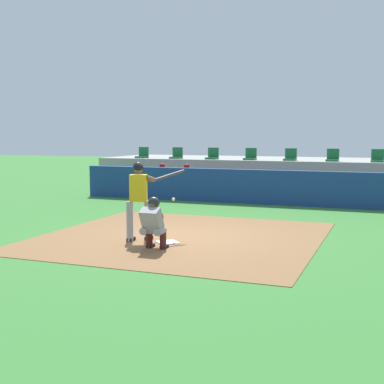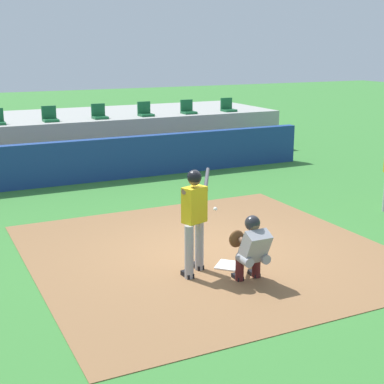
{
  "view_description": "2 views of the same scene",
  "coord_description": "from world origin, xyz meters",
  "px_view_note": "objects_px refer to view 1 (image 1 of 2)",
  "views": [
    {
      "loc": [
        4.62,
        -11.24,
        2.4
      ],
      "look_at": [
        0.0,
        0.7,
        1.0
      ],
      "focal_mm": 48.79,
      "sensor_mm": 36.0,
      "label": 1
    },
    {
      "loc": [
        -4.64,
        -8.84,
        3.75
      ],
      "look_at": [
        0.0,
        0.7,
        1.0
      ],
      "focal_mm": 53.06,
      "sensor_mm": 36.0,
      "label": 2
    }
  ],
  "objects_px": {
    "stadium_seat_4": "(290,157)",
    "dugout_player_1": "(185,180)",
    "catcher_crouched": "(154,221)",
    "stadium_seat_1": "(177,155)",
    "stadium_seat_0": "(143,155)",
    "stadium_seat_2": "(212,156)",
    "stadium_seat_5": "(333,158)",
    "batter_at_plate": "(140,196)",
    "stadium_seat_6": "(377,158)",
    "dugout_player_0": "(161,179)",
    "stadium_seat_3": "(250,157)",
    "home_plate": "(168,242)"
  },
  "relations": [
    {
      "from": "stadium_seat_4",
      "to": "dugout_player_1",
      "type": "bearing_deg",
      "value": -150.87
    },
    {
      "from": "catcher_crouched",
      "to": "stadium_seat_4",
      "type": "xyz_separation_m",
      "value": [
        0.82,
        10.88,
        0.93
      ]
    },
    {
      "from": "catcher_crouched",
      "to": "stadium_seat_1",
      "type": "distance_m",
      "value": 11.65
    },
    {
      "from": "stadium_seat_0",
      "to": "stadium_seat_4",
      "type": "bearing_deg",
      "value": 0.0
    },
    {
      "from": "stadium_seat_2",
      "to": "stadium_seat_5",
      "type": "relative_size",
      "value": 1.0
    },
    {
      "from": "dugout_player_1",
      "to": "stadium_seat_0",
      "type": "distance_m",
      "value": 3.61
    },
    {
      "from": "batter_at_plate",
      "to": "stadium_seat_6",
      "type": "bearing_deg",
      "value": 65.03
    },
    {
      "from": "catcher_crouched",
      "to": "stadium_seat_2",
      "type": "relative_size",
      "value": 3.15
    },
    {
      "from": "stadium_seat_4",
      "to": "dugout_player_0",
      "type": "bearing_deg",
      "value": -156.57
    },
    {
      "from": "dugout_player_0",
      "to": "stadium_seat_0",
      "type": "height_order",
      "value": "stadium_seat_0"
    },
    {
      "from": "catcher_crouched",
      "to": "stadium_seat_1",
      "type": "xyz_separation_m",
      "value": [
        -4.06,
        10.88,
        0.93
      ]
    },
    {
      "from": "dugout_player_0",
      "to": "stadium_seat_6",
      "type": "height_order",
      "value": "stadium_seat_6"
    },
    {
      "from": "dugout_player_0",
      "to": "stadium_seat_4",
      "type": "relative_size",
      "value": 2.71
    },
    {
      "from": "dugout_player_0",
      "to": "stadium_seat_6",
      "type": "relative_size",
      "value": 2.71
    },
    {
      "from": "dugout_player_1",
      "to": "stadium_seat_6",
      "type": "distance_m",
      "value": 7.25
    },
    {
      "from": "stadium_seat_4",
      "to": "stadium_seat_0",
      "type": "bearing_deg",
      "value": 180.0
    },
    {
      "from": "stadium_seat_1",
      "to": "stadium_seat_3",
      "type": "distance_m",
      "value": 3.25
    },
    {
      "from": "home_plate",
      "to": "stadium_seat_5",
      "type": "xyz_separation_m",
      "value": [
        2.44,
        10.18,
        1.51
      ]
    },
    {
      "from": "stadium_seat_0",
      "to": "stadium_seat_5",
      "type": "distance_m",
      "value": 8.12
    },
    {
      "from": "stadium_seat_0",
      "to": "stadium_seat_5",
      "type": "height_order",
      "value": "same"
    },
    {
      "from": "catcher_crouched",
      "to": "stadium_seat_3",
      "type": "distance_m",
      "value": 10.95
    },
    {
      "from": "home_plate",
      "to": "stadium_seat_2",
      "type": "relative_size",
      "value": 0.92
    },
    {
      "from": "stadium_seat_1",
      "to": "stadium_seat_6",
      "type": "bearing_deg",
      "value": 0.0
    },
    {
      "from": "catcher_crouched",
      "to": "stadium_seat_3",
      "type": "relative_size",
      "value": 3.15
    },
    {
      "from": "home_plate",
      "to": "batter_at_plate",
      "type": "distance_m",
      "value": 1.22
    },
    {
      "from": "stadium_seat_2",
      "to": "stadium_seat_4",
      "type": "relative_size",
      "value": 1.0
    },
    {
      "from": "dugout_player_1",
      "to": "stadium_seat_2",
      "type": "distance_m",
      "value": 2.25
    },
    {
      "from": "dugout_player_0",
      "to": "stadium_seat_0",
      "type": "bearing_deg",
      "value": 131.57
    },
    {
      "from": "batter_at_plate",
      "to": "catcher_crouched",
      "type": "bearing_deg",
      "value": -46.0
    },
    {
      "from": "stadium_seat_1",
      "to": "stadium_seat_5",
      "type": "bearing_deg",
      "value": 0.0
    },
    {
      "from": "batter_at_plate",
      "to": "stadium_seat_0",
      "type": "height_order",
      "value": "stadium_seat_0"
    },
    {
      "from": "home_plate",
      "to": "stadium_seat_6",
      "type": "bearing_deg",
      "value": 68.24
    },
    {
      "from": "stadium_seat_2",
      "to": "stadium_seat_3",
      "type": "relative_size",
      "value": 1.0
    },
    {
      "from": "stadium_seat_1",
      "to": "dugout_player_1",
      "type": "bearing_deg",
      "value": -58.97
    },
    {
      "from": "home_plate",
      "to": "stadium_seat_4",
      "type": "height_order",
      "value": "stadium_seat_4"
    },
    {
      "from": "batter_at_plate",
      "to": "catcher_crouched",
      "type": "xyz_separation_m",
      "value": [
        0.67,
        -0.7,
        -0.43
      ]
    },
    {
      "from": "stadium_seat_5",
      "to": "catcher_crouched",
      "type": "bearing_deg",
      "value": -102.67
    },
    {
      "from": "stadium_seat_2",
      "to": "stadium_seat_5",
      "type": "height_order",
      "value": "same"
    },
    {
      "from": "stadium_seat_5",
      "to": "stadium_seat_6",
      "type": "xyz_separation_m",
      "value": [
        1.63,
        0.0,
        0.0
      ]
    },
    {
      "from": "dugout_player_1",
      "to": "stadium_seat_3",
      "type": "bearing_deg",
      "value": 45.12
    },
    {
      "from": "catcher_crouched",
      "to": "stadium_seat_2",
      "type": "height_order",
      "value": "stadium_seat_2"
    },
    {
      "from": "home_plate",
      "to": "catcher_crouched",
      "type": "relative_size",
      "value": 0.29
    },
    {
      "from": "dugout_player_1",
      "to": "stadium_seat_2",
      "type": "xyz_separation_m",
      "value": [
        0.4,
        2.03,
        0.86
      ]
    },
    {
      "from": "batter_at_plate",
      "to": "stadium_seat_0",
      "type": "distance_m",
      "value": 11.36
    },
    {
      "from": "stadium_seat_4",
      "to": "stadium_seat_5",
      "type": "height_order",
      "value": "same"
    },
    {
      "from": "catcher_crouched",
      "to": "stadium_seat_6",
      "type": "height_order",
      "value": "stadium_seat_6"
    },
    {
      "from": "dugout_player_0",
      "to": "home_plate",
      "type": "bearing_deg",
      "value": -64.51
    },
    {
      "from": "stadium_seat_3",
      "to": "stadium_seat_4",
      "type": "xyz_separation_m",
      "value": [
        1.62,
        0.0,
        0.0
      ]
    },
    {
      "from": "dugout_player_0",
      "to": "stadium_seat_2",
      "type": "height_order",
      "value": "stadium_seat_2"
    },
    {
      "from": "dugout_player_1",
      "to": "stadium_seat_4",
      "type": "height_order",
      "value": "stadium_seat_4"
    }
  ]
}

